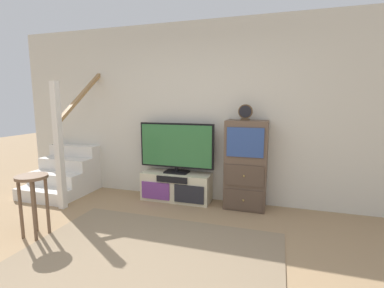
% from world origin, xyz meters
% --- Properties ---
extents(back_wall, '(6.40, 0.12, 2.70)m').
position_xyz_m(back_wall, '(0.00, 2.46, 1.35)').
color(back_wall, beige).
rests_on(back_wall, ground_plane).
extents(area_rug, '(2.60, 1.80, 0.01)m').
position_xyz_m(area_rug, '(0.00, 0.60, 0.01)').
color(area_rug, '#847056').
rests_on(area_rug, ground_plane).
extents(media_console, '(1.07, 0.38, 0.43)m').
position_xyz_m(media_console, '(-0.30, 2.19, 0.22)').
color(media_console, beige).
rests_on(media_console, ground_plane).
extents(television, '(1.17, 0.22, 0.77)m').
position_xyz_m(television, '(-0.30, 2.22, 0.84)').
color(television, black).
rests_on(television, media_console).
extents(side_cabinet, '(0.58, 0.38, 1.27)m').
position_xyz_m(side_cabinet, '(0.75, 2.20, 0.63)').
color(side_cabinet, brown).
rests_on(side_cabinet, ground_plane).
extents(desk_clock, '(0.20, 0.08, 0.22)m').
position_xyz_m(desk_clock, '(0.73, 2.19, 1.38)').
color(desk_clock, '#4C3823').
rests_on(desk_clock, side_cabinet).
extents(staircase, '(1.00, 1.36, 2.20)m').
position_xyz_m(staircase, '(-2.24, 2.20, 0.37)').
color(staircase, silver).
rests_on(staircase, ground_plane).
extents(bar_stool_near, '(0.34, 0.34, 0.71)m').
position_xyz_m(bar_stool_near, '(-1.43, 0.63, 0.53)').
color(bar_stool_near, brown).
rests_on(bar_stool_near, ground_plane).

